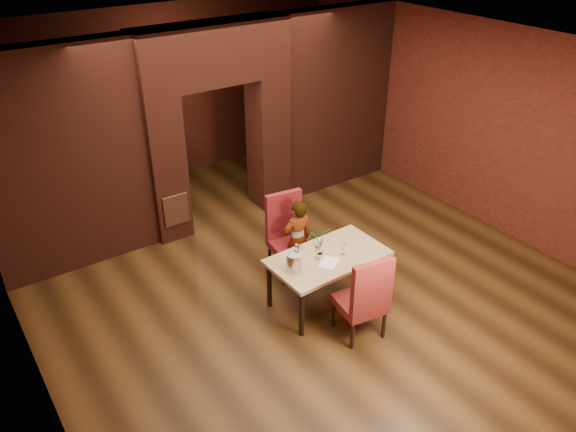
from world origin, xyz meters
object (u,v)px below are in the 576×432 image
at_px(chair_near, 360,293).
at_px(water_bottle, 297,255).
at_px(wine_bucket, 294,262).
at_px(chair_far, 291,237).
at_px(wine_glass_a, 317,251).
at_px(potted_plant, 317,240).
at_px(wine_glass_c, 343,248).
at_px(person_seated, 297,239).
at_px(dining_table, 327,278).
at_px(wine_glass_b, 320,247).

xyz_separation_m(chair_near, water_bottle, (-0.39, 0.78, 0.28)).
bearing_deg(wine_bucket, water_bottle, 38.41).
distance_m(chair_far, wine_glass_a, 0.84).
height_order(chair_near, wine_bucket, chair_near).
height_order(water_bottle, potted_plant, water_bottle).
height_order(wine_glass_a, wine_glass_c, wine_glass_a).
height_order(person_seated, wine_bucket, person_seated).
height_order(chair_near, person_seated, person_seated).
bearing_deg(water_bottle, wine_glass_c, -13.24).
relative_size(chair_far, wine_glass_a, 5.20).
relative_size(dining_table, chair_near, 1.30).
bearing_deg(person_seated, wine_glass_a, 81.40).
bearing_deg(person_seated, water_bottle, 59.24).
height_order(dining_table, wine_bucket, wine_bucket).
xyz_separation_m(person_seated, wine_glass_b, (-0.07, -0.60, 0.22)).
distance_m(person_seated, wine_glass_b, 0.64).
xyz_separation_m(dining_table, potted_plant, (0.63, 1.03, -0.16)).
distance_m(chair_near, water_bottle, 0.92).
distance_m(wine_glass_c, potted_plant, 1.35).
bearing_deg(chair_far, chair_near, -84.12).
distance_m(wine_bucket, water_bottle, 0.12).
relative_size(dining_table, water_bottle, 4.95).
bearing_deg(wine_glass_c, person_seated, 101.78).
distance_m(dining_table, potted_plant, 1.22).
bearing_deg(chair_near, person_seated, -83.95).
bearing_deg(dining_table, wine_glass_b, 118.91).
bearing_deg(person_seated, chair_far, -69.65).
bearing_deg(wine_glass_b, potted_plant, 53.46).
xyz_separation_m(dining_table, wine_bucket, (-0.55, -0.01, 0.48)).
bearing_deg(chair_near, dining_table, -86.02).
xyz_separation_m(chair_far, wine_glass_c, (0.19, -0.90, 0.22)).
height_order(chair_far, chair_near, chair_far).
bearing_deg(wine_glass_a, wine_glass_c, -17.99).
bearing_deg(wine_glass_c, water_bottle, 166.76).
height_order(person_seated, potted_plant, person_seated).
relative_size(chair_far, potted_plant, 3.05).
distance_m(chair_near, wine_glass_b, 0.85).
distance_m(dining_table, wine_glass_b, 0.48).
relative_size(wine_glass_a, wine_bucket, 0.94).
height_order(wine_glass_c, wine_bucket, wine_bucket).
relative_size(person_seated, potted_plant, 3.08).
height_order(chair_near, potted_plant, chair_near).
xyz_separation_m(chair_near, potted_plant, (0.69, 1.75, -0.40)).
bearing_deg(dining_table, wine_glass_a, 169.20).
bearing_deg(chair_near, chair_far, -82.62).
xyz_separation_m(chair_far, person_seated, (0.03, -0.11, 0.01)).
relative_size(person_seated, water_bottle, 3.89).
xyz_separation_m(wine_glass_b, wine_glass_c, (0.23, -0.18, -0.01)).
bearing_deg(wine_glass_b, dining_table, -60.09).
bearing_deg(wine_bucket, wine_glass_c, -5.88).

